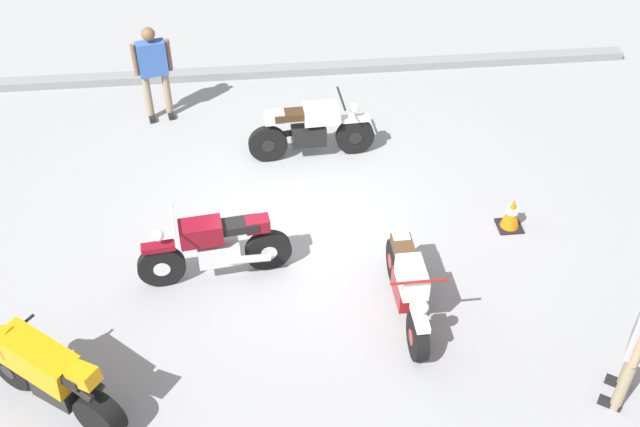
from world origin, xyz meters
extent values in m
plane|color=gray|center=(0.00, 0.00, 0.00)|extent=(40.00, 40.00, 0.00)
cube|color=gray|center=(0.00, 4.60, 0.07)|extent=(14.00, 0.30, 0.15)
cylinder|color=black|center=(-1.84, -0.99, 0.32)|extent=(0.65, 0.19, 0.64)
cylinder|color=black|center=(-0.40, -0.82, 0.32)|extent=(0.65, 0.19, 0.64)
cylinder|color=silver|center=(-1.84, -0.99, 0.32)|extent=(0.24, 0.17, 0.22)
cylinder|color=silver|center=(-0.40, -0.82, 0.32)|extent=(0.24, 0.17, 0.22)
cube|color=silver|center=(-1.07, -0.90, 0.42)|extent=(0.59, 0.34, 0.32)
cube|color=maroon|center=(-1.27, -0.92, 0.82)|extent=(0.59, 0.38, 0.30)
cube|color=maroon|center=(-1.84, -0.99, 0.67)|extent=(0.46, 0.21, 0.08)
cube|color=black|center=(-0.82, -0.87, 0.84)|extent=(0.63, 0.33, 0.12)
cube|color=maroon|center=(-0.52, -0.83, 0.82)|extent=(0.34, 0.26, 0.18)
cylinder|color=silver|center=(-0.65, -1.02, 0.37)|extent=(0.57, 0.17, 0.16)
cylinder|color=silver|center=(-1.60, -0.96, 1.07)|extent=(0.12, 0.70, 0.04)
sphere|color=silver|center=(-1.81, -0.99, 0.87)|extent=(0.16, 0.16, 0.16)
cylinder|color=black|center=(1.17, 1.82, 0.32)|extent=(0.65, 0.15, 0.64)
cylinder|color=black|center=(-0.27, 1.75, 0.32)|extent=(0.65, 0.15, 0.64)
cylinder|color=black|center=(1.17, 1.82, 0.32)|extent=(0.23, 0.15, 0.22)
cylinder|color=black|center=(-0.27, 1.75, 0.32)|extent=(0.23, 0.15, 0.22)
cube|color=black|center=(0.40, 1.78, 0.42)|extent=(0.57, 0.31, 0.32)
cube|color=silver|center=(0.60, 1.79, 0.82)|extent=(0.58, 0.35, 0.30)
cube|color=silver|center=(1.17, 1.82, 0.67)|extent=(0.45, 0.18, 0.08)
cube|color=#382314|center=(0.15, 1.77, 0.84)|extent=(0.61, 0.29, 0.12)
cube|color=silver|center=(-0.15, 1.76, 0.82)|extent=(0.33, 0.24, 0.18)
cylinder|color=black|center=(-0.01, 1.93, 0.37)|extent=(0.56, 0.14, 0.16)
cylinder|color=black|center=(0.93, 1.81, 1.07)|extent=(0.07, 0.70, 0.04)
sphere|color=silver|center=(1.15, 1.82, 0.87)|extent=(0.16, 0.16, 0.16)
cylinder|color=black|center=(1.33, -2.54, 0.30)|extent=(0.17, 0.60, 0.60)
cylinder|color=black|center=(1.31, -1.19, 0.30)|extent=(0.17, 0.60, 0.60)
cylinder|color=maroon|center=(1.33, -2.54, 0.30)|extent=(0.18, 0.21, 0.21)
cylinder|color=maroon|center=(1.31, -1.19, 0.30)|extent=(0.18, 0.21, 0.21)
cube|color=maroon|center=(1.32, -1.81, 0.40)|extent=(0.29, 0.56, 0.32)
cube|color=white|center=(1.32, -2.01, 0.80)|extent=(0.33, 0.56, 0.30)
cube|color=white|center=(1.33, -2.54, 0.63)|extent=(0.17, 0.44, 0.08)
cube|color=#4C331E|center=(1.32, -1.56, 0.82)|extent=(0.27, 0.60, 0.12)
cube|color=white|center=(1.31, -1.26, 0.80)|extent=(0.22, 0.32, 0.18)
cylinder|color=maroon|center=(1.49, -1.41, 0.35)|extent=(0.12, 0.56, 0.16)
cylinder|color=maroon|center=(1.33, -2.34, 1.05)|extent=(0.70, 0.05, 0.04)
sphere|color=silver|center=(1.33, -2.56, 0.85)|extent=(0.16, 0.16, 0.16)
cylinder|color=black|center=(-3.47, -2.50, 0.30)|extent=(0.58, 0.48, 0.60)
cylinder|color=black|center=(-2.38, -3.29, 0.30)|extent=(0.62, 0.53, 0.60)
cylinder|color=black|center=(-3.47, -2.50, 0.30)|extent=(0.28, 0.27, 0.21)
cylinder|color=black|center=(-2.38, -3.29, 0.30)|extent=(0.28, 0.27, 0.21)
cube|color=black|center=(-2.88, -2.92, 0.40)|extent=(0.62, 0.55, 0.32)
cube|color=orange|center=(-3.01, -2.84, 0.80)|extent=(1.01, 0.87, 0.57)
cone|color=orange|center=(-3.43, -2.53, 0.95)|extent=(0.49, 0.48, 0.39)
cube|color=black|center=(-2.68, -3.07, 0.87)|extent=(0.64, 0.56, 0.12)
cube|color=orange|center=(-2.44, -3.24, 0.95)|extent=(0.41, 0.38, 0.23)
cylinder|color=black|center=(-2.43, -3.15, 0.77)|extent=(0.37, 0.30, 0.17)
cylinder|color=black|center=(-2.52, -3.28, 0.77)|extent=(0.37, 0.30, 0.17)
cylinder|color=black|center=(-3.32, -2.62, 0.97)|extent=(0.44, 0.59, 0.04)
cylinder|color=gray|center=(-2.30, 3.25, 0.43)|extent=(0.15, 0.15, 0.86)
cube|color=black|center=(-2.29, 3.19, 0.04)|extent=(0.15, 0.28, 0.08)
cylinder|color=gray|center=(-1.97, 3.32, 0.43)|extent=(0.15, 0.15, 0.86)
cube|color=black|center=(-1.96, 3.27, 0.04)|extent=(0.15, 0.28, 0.08)
cube|color=#3359A5|center=(-2.14, 3.29, 1.16)|extent=(0.52, 0.32, 0.61)
cylinder|color=brown|center=(-2.42, 3.23, 1.18)|extent=(0.11, 0.11, 0.57)
cylinder|color=brown|center=(-1.86, 3.35, 1.18)|extent=(0.11, 0.11, 0.57)
sphere|color=brown|center=(-2.14, 3.29, 1.61)|extent=(0.23, 0.23, 0.23)
cylinder|color=gray|center=(3.66, -3.30, 0.43)|extent=(0.18, 0.18, 0.86)
cube|color=black|center=(3.61, -3.26, 0.04)|extent=(0.27, 0.23, 0.08)
cylinder|color=gray|center=(3.46, -3.57, 0.43)|extent=(0.18, 0.18, 0.86)
cube|color=black|center=(3.41, -3.54, 0.04)|extent=(0.27, 0.23, 0.08)
cylinder|color=tan|center=(3.39, -3.67, 1.18)|extent=(0.13, 0.13, 0.57)
cube|color=black|center=(3.20, -0.33, 0.01)|extent=(0.36, 0.36, 0.03)
cone|color=orange|center=(3.20, -0.33, 0.28)|extent=(0.28, 0.28, 0.50)
cylinder|color=white|center=(3.20, -0.33, 0.32)|extent=(0.19, 0.19, 0.08)
camera|label=1|loc=(-0.48, -8.40, 7.27)|focal=41.95mm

